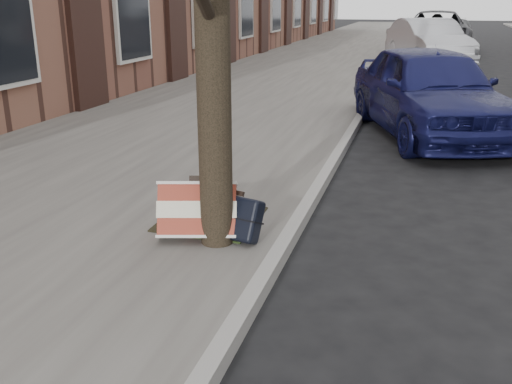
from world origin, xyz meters
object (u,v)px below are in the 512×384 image
(car_near_front, at_px, (429,91))
(car_near_mid, at_px, (428,42))
(suitcase_navy, at_px, (232,216))
(suitcase_red, at_px, (198,211))

(car_near_front, bearing_deg, car_near_mid, 70.33)
(suitcase_navy, relative_size, car_near_front, 0.12)
(suitcase_navy, distance_m, car_near_mid, 15.26)
(suitcase_navy, bearing_deg, car_near_mid, 98.84)
(suitcase_navy, bearing_deg, suitcase_red, -150.37)
(car_near_mid, bearing_deg, suitcase_red, -115.95)
(suitcase_red, xyz_separation_m, suitcase_navy, (0.28, 0.08, -0.05))
(suitcase_red, distance_m, car_near_front, 5.39)
(suitcase_navy, distance_m, car_near_front, 5.23)
(suitcase_navy, xyz_separation_m, car_near_front, (1.53, 4.99, 0.38))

